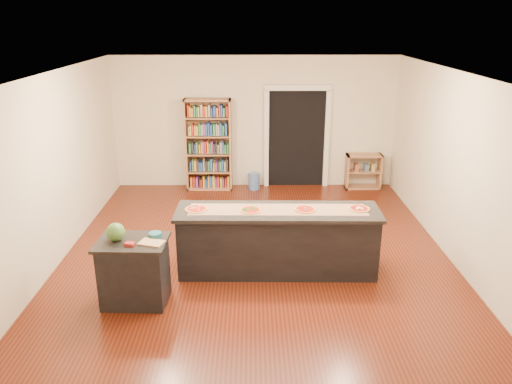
{
  "coord_description": "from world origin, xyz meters",
  "views": [
    {
      "loc": [
        -0.06,
        -7.02,
        3.56
      ],
      "look_at": [
        0.0,
        0.2,
        1.0
      ],
      "focal_mm": 35.0,
      "sensor_mm": 36.0,
      "label": 1
    }
  ],
  "objects_px": {
    "kitchen_island": "(277,241)",
    "waste_bin": "(254,181)",
    "side_counter": "(134,271)",
    "low_shelf": "(363,171)",
    "watermelon": "(116,232)",
    "bookshelf": "(209,145)"
  },
  "relations": [
    {
      "from": "side_counter",
      "to": "waste_bin",
      "type": "xyz_separation_m",
      "value": [
        1.57,
        4.5,
        -0.26
      ]
    },
    {
      "from": "kitchen_island",
      "to": "waste_bin",
      "type": "xyz_separation_m",
      "value": [
        -0.32,
        3.67,
        -0.3
      ]
    },
    {
      "from": "waste_bin",
      "to": "watermelon",
      "type": "xyz_separation_m",
      "value": [
        -1.76,
        -4.49,
        0.82
      ]
    },
    {
      "from": "waste_bin",
      "to": "low_shelf",
      "type": "bearing_deg",
      "value": 1.65
    },
    {
      "from": "bookshelf",
      "to": "waste_bin",
      "type": "relative_size",
      "value": 5.44
    },
    {
      "from": "side_counter",
      "to": "kitchen_island",
      "type": "bearing_deg",
      "value": 25.87
    },
    {
      "from": "kitchen_island",
      "to": "watermelon",
      "type": "height_order",
      "value": "watermelon"
    },
    {
      "from": "kitchen_island",
      "to": "low_shelf",
      "type": "xyz_separation_m",
      "value": [
        2.05,
        3.74,
        -0.11
      ]
    },
    {
      "from": "watermelon",
      "to": "waste_bin",
      "type": "bearing_deg",
      "value": 68.61
    },
    {
      "from": "waste_bin",
      "to": "watermelon",
      "type": "relative_size",
      "value": 1.52
    },
    {
      "from": "side_counter",
      "to": "low_shelf",
      "type": "height_order",
      "value": "side_counter"
    },
    {
      "from": "low_shelf",
      "to": "waste_bin",
      "type": "xyz_separation_m",
      "value": [
        -2.37,
        -0.07,
        -0.2
      ]
    },
    {
      "from": "bookshelf",
      "to": "waste_bin",
      "type": "bearing_deg",
      "value": -3.36
    },
    {
      "from": "watermelon",
      "to": "side_counter",
      "type": "bearing_deg",
      "value": -2.77
    },
    {
      "from": "kitchen_island",
      "to": "waste_bin",
      "type": "bearing_deg",
      "value": 95.96
    },
    {
      "from": "side_counter",
      "to": "bookshelf",
      "type": "bearing_deg",
      "value": 84.62
    },
    {
      "from": "kitchen_island",
      "to": "waste_bin",
      "type": "relative_size",
      "value": 8.12
    },
    {
      "from": "kitchen_island",
      "to": "bookshelf",
      "type": "relative_size",
      "value": 1.49
    },
    {
      "from": "bookshelf",
      "to": "kitchen_island",
      "type": "bearing_deg",
      "value": -70.96
    },
    {
      "from": "side_counter",
      "to": "watermelon",
      "type": "height_order",
      "value": "watermelon"
    },
    {
      "from": "kitchen_island",
      "to": "low_shelf",
      "type": "bearing_deg",
      "value": 62.24
    },
    {
      "from": "kitchen_island",
      "to": "side_counter",
      "type": "distance_m",
      "value": 2.07
    }
  ]
}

